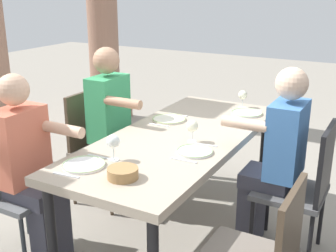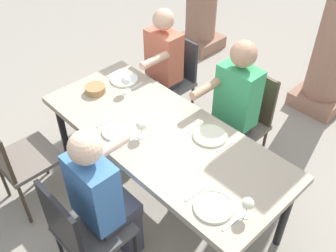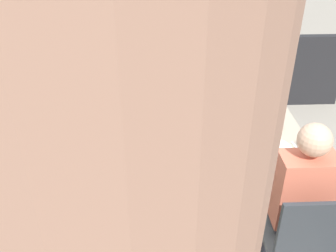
# 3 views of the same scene
# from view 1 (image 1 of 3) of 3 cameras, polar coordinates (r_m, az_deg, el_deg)

# --- Properties ---
(ground_plane) EXTENTS (16.00, 16.00, 0.00)m
(ground_plane) POSITION_cam_1_polar(r_m,az_deg,el_deg) (3.34, 1.34, -13.61)
(ground_plane) COLOR gray
(dining_table) EXTENTS (2.03, 0.85, 0.76)m
(dining_table) POSITION_cam_1_polar(r_m,az_deg,el_deg) (3.03, 1.44, -2.36)
(dining_table) COLOR tan
(dining_table) RESTS_ON ground
(chair_west_north) EXTENTS (0.44, 0.44, 0.91)m
(chair_west_north) POSITION_cam_1_polar(r_m,az_deg,el_deg) (3.04, -19.96, -6.96)
(chair_west_north) COLOR #5B5E61
(chair_west_north) RESTS_ON ground
(chair_mid_north) EXTENTS (0.44, 0.44, 0.92)m
(chair_mid_north) POSITION_cam_1_polar(r_m,az_deg,el_deg) (3.64, -9.48, -1.93)
(chair_mid_north) COLOR #6A6158
(chair_mid_north) RESTS_ON ground
(chair_mid_south) EXTENTS (0.44, 0.44, 0.94)m
(chair_mid_south) POSITION_cam_1_polar(r_m,az_deg,el_deg) (2.96, 17.54, -7.25)
(chair_mid_south) COLOR #4F4F50
(chair_mid_south) RESTS_ON ground
(diner_woman_green) EXTENTS (0.35, 0.49, 1.31)m
(diner_woman_green) POSITION_cam_1_polar(r_m,az_deg,el_deg) (3.46, -6.97, 0.25)
(diner_woman_green) COLOR #3F3F4C
(diner_woman_green) RESTS_ON ground
(diner_man_white) EXTENTS (0.35, 0.49, 1.26)m
(diner_man_white) POSITION_cam_1_polar(r_m,az_deg,el_deg) (2.86, -17.78, -5.14)
(diner_man_white) COLOR #3F3F4C
(diner_man_white) RESTS_ON ground
(diner_guest_third) EXTENTS (0.35, 0.49, 1.28)m
(diner_guest_third) POSITION_cam_1_polar(r_m,az_deg,el_deg) (2.94, 13.96, -3.80)
(diner_guest_third) COLOR #3F3F4C
(diner_guest_third) RESTS_ON ground
(stone_column_far) EXTENTS (0.51, 0.51, 2.94)m
(stone_column_far) POSITION_cam_1_polar(r_m,az_deg,el_deg) (5.75, -8.72, 14.96)
(stone_column_far) COLOR #936B56
(stone_column_far) RESTS_ON ground
(plate_0) EXTENTS (0.25, 0.25, 0.02)m
(plate_0) POSITION_cam_1_polar(r_m,az_deg,el_deg) (2.55, -11.07, -5.03)
(plate_0) COLOR white
(plate_0) RESTS_ON dining_table
(wine_glass_0) EXTENTS (0.08, 0.08, 0.16)m
(wine_glass_0) POSITION_cam_1_polar(r_m,az_deg,el_deg) (2.57, -7.25, -2.09)
(wine_glass_0) COLOR white
(wine_glass_0) RESTS_ON dining_table
(fork_0) EXTENTS (0.03, 0.17, 0.01)m
(fork_0) POSITION_cam_1_polar(r_m,az_deg,el_deg) (2.45, -13.30, -6.34)
(fork_0) COLOR silver
(fork_0) RESTS_ON dining_table
(spoon_0) EXTENTS (0.03, 0.17, 0.01)m
(spoon_0) POSITION_cam_1_polar(r_m,az_deg,el_deg) (2.66, -9.01, -4.05)
(spoon_0) COLOR silver
(spoon_0) RESTS_ON dining_table
(plate_1) EXTENTS (0.23, 0.23, 0.02)m
(plate_1) POSITION_cam_1_polar(r_m,az_deg,el_deg) (2.70, 3.53, -3.35)
(plate_1) COLOR white
(plate_1) RESTS_ON dining_table
(wine_glass_1) EXTENTS (0.08, 0.08, 0.15)m
(wine_glass_1) POSITION_cam_1_polar(r_m,az_deg,el_deg) (2.85, 3.21, -0.05)
(wine_glass_1) COLOR white
(wine_glass_1) RESTS_ON dining_table
(fork_1) EXTENTS (0.02, 0.17, 0.01)m
(fork_1) POSITION_cam_1_polar(r_m,az_deg,el_deg) (2.58, 2.08, -4.55)
(fork_1) COLOR silver
(fork_1) RESTS_ON dining_table
(spoon_1) EXTENTS (0.03, 0.17, 0.01)m
(spoon_1) POSITION_cam_1_polar(r_m,az_deg,el_deg) (2.83, 4.83, -2.47)
(spoon_1) COLOR silver
(spoon_1) RESTS_ON dining_table
(plate_2) EXTENTS (0.26, 0.26, 0.02)m
(plate_2) POSITION_cam_1_polar(r_m,az_deg,el_deg) (3.33, 0.14, 0.93)
(plate_2) COLOR silver
(plate_2) RESTS_ON dining_table
(fork_2) EXTENTS (0.02, 0.17, 0.01)m
(fork_2) POSITION_cam_1_polar(r_m,az_deg,el_deg) (3.21, -1.15, 0.13)
(fork_2) COLOR silver
(fork_2) RESTS_ON dining_table
(spoon_2) EXTENTS (0.03, 0.17, 0.01)m
(spoon_2) POSITION_cam_1_polar(r_m,az_deg,el_deg) (3.46, 1.34, 1.49)
(spoon_2) COLOR silver
(spoon_2) RESTS_ON dining_table
(plate_3) EXTENTS (0.25, 0.25, 0.02)m
(plate_3) POSITION_cam_1_polar(r_m,az_deg,el_deg) (3.54, 10.36, 1.71)
(plate_3) COLOR white
(plate_3) RESTS_ON dining_table
(wine_glass_3) EXTENTS (0.08, 0.08, 0.15)m
(wine_glass_3) POSITION_cam_1_polar(r_m,az_deg,el_deg) (3.70, 9.84, 4.00)
(wine_glass_3) COLOR white
(wine_glass_3) RESTS_ON dining_table
(fork_3) EXTENTS (0.02, 0.17, 0.01)m
(fork_3) POSITION_cam_1_polar(r_m,az_deg,el_deg) (3.41, 9.53, 0.98)
(fork_3) COLOR silver
(fork_3) RESTS_ON dining_table
(spoon_3) EXTENTS (0.03, 0.17, 0.01)m
(spoon_3) POSITION_cam_1_polar(r_m,az_deg,el_deg) (3.68, 11.12, 2.20)
(spoon_3) COLOR silver
(spoon_3) RESTS_ON dining_table
(bread_basket) EXTENTS (0.17, 0.17, 0.06)m
(bread_basket) POSITION_cam_1_polar(r_m,az_deg,el_deg) (2.36, -5.99, -6.20)
(bread_basket) COLOR #9E7547
(bread_basket) RESTS_ON dining_table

